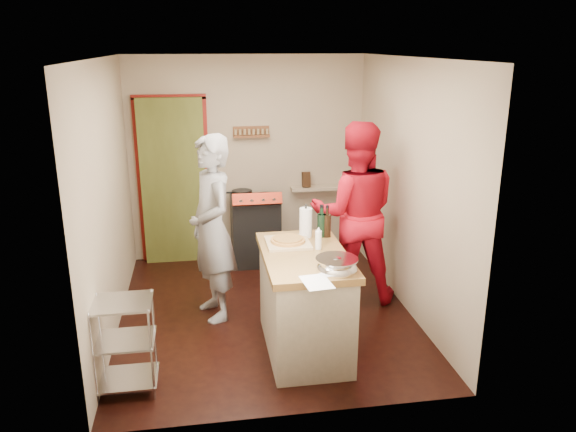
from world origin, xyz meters
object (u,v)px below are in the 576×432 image
Objects in this scene: stove at (255,229)px; person_red at (355,213)px; wire_shelving at (125,341)px; person_stripe at (212,229)px; island at (305,299)px.

person_red is (0.95, -1.22, 0.53)m from stove.
stove reaches higher than wire_shelving.
stove is 2.94m from wire_shelving.
stove is 1.64m from person_red.
person_stripe is 1.54m from person_red.
island is at bearing 14.66° from wire_shelving.
person_red reaches higher than stove.
person_stripe reaches higher than stove.
person_stripe is (-0.57, -1.40, 0.50)m from stove.
stove is 2.23m from island.
stove is at bearing -43.29° from person_red.
wire_shelving is 1.60m from island.
wire_shelving is at bearing -165.34° from island.
wire_shelving is 0.41× the size of person_red.
island is 0.72× the size of person_red.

